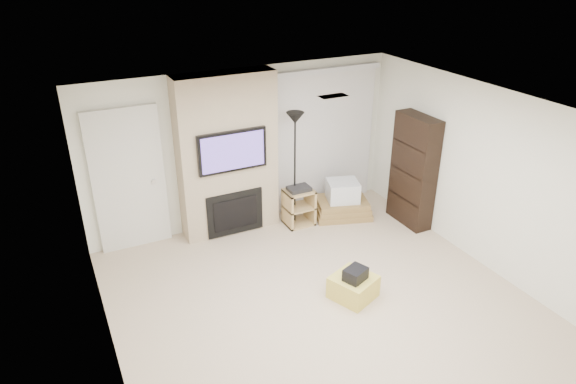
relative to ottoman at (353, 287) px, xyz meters
name	(u,v)px	position (x,y,z in m)	size (l,w,h in m)	color
floor	(331,313)	(-0.43, -0.17, -0.15)	(5.00, 5.50, 0.00)	#CBB294
ceiling	(340,119)	(-0.43, -0.17, 2.35)	(5.00, 5.50, 0.00)	white
wall_back	(244,148)	(-0.43, 2.58, 1.10)	(5.00, 2.50, 0.00)	white
wall_left	(105,284)	(-2.93, -0.17, 1.10)	(5.50, 2.50, 0.00)	white
wall_right	(497,184)	(2.07, -0.17, 1.10)	(5.50, 2.50, 0.00)	white
hvac_vent	(333,96)	(-0.03, 0.63, 2.35)	(0.35, 0.18, 0.01)	silver
ottoman	(353,287)	(0.00, 0.00, 0.00)	(0.50, 0.50, 0.30)	#D8C44C
black_bag	(355,274)	(-0.01, -0.05, 0.23)	(0.28, 0.22, 0.16)	black
fireplace_wall	(228,157)	(-0.78, 2.37, 1.09)	(1.50, 0.47, 2.50)	tan
entry_door	(129,181)	(-2.23, 2.54, 0.90)	(1.02, 0.11, 2.14)	silver
vertical_blinds	(324,134)	(0.97, 2.53, 1.12)	(1.98, 0.10, 2.37)	silver
floor_lamp	(295,137)	(0.23, 2.11, 1.32)	(0.28, 0.28, 1.86)	black
av_stand	(299,205)	(0.26, 2.03, 0.20)	(0.45, 0.38, 0.66)	tan
box_stack	(342,202)	(1.05, 1.98, 0.08)	(1.08, 0.93, 0.61)	olive
bookshelf	(413,171)	(1.91, 1.30, 0.75)	(0.30, 0.80, 1.80)	black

